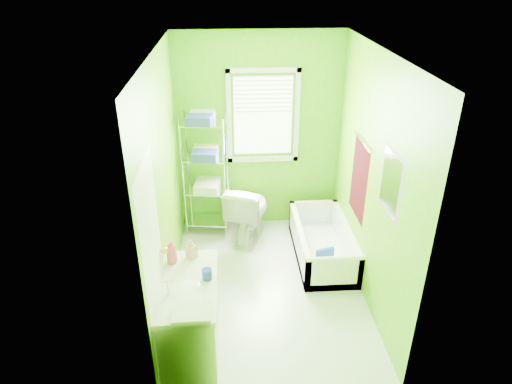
{
  "coord_description": "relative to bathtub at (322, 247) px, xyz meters",
  "views": [
    {
      "loc": [
        -0.4,
        -4.11,
        3.34
      ],
      "look_at": [
        -0.12,
        0.25,
        1.09
      ],
      "focal_mm": 32.0,
      "sensor_mm": 36.0,
      "label": 1
    }
  ],
  "objects": [
    {
      "name": "ground",
      "position": [
        -0.73,
        -0.53,
        -0.14
      ],
      "size": [
        2.9,
        2.9,
        0.0
      ],
      "primitive_type": "plane",
      "color": "silver",
      "rests_on": "ground"
    },
    {
      "name": "toilet",
      "position": [
        -0.89,
        0.5,
        0.27
      ],
      "size": [
        0.7,
        0.91,
        0.82
      ],
      "primitive_type": "imported",
      "rotation": [
        0.0,
        0.0,
        2.8
      ],
      "color": "white",
      "rests_on": "ground"
    },
    {
      "name": "wire_shelf_unit",
      "position": [
        -1.41,
        0.74,
        0.87
      ],
      "size": [
        0.59,
        0.48,
        1.66
      ],
      "color": "silver",
      "rests_on": "ground"
    },
    {
      "name": "vanity",
      "position": [
        -1.53,
        -1.4,
        0.27
      ],
      "size": [
        0.53,
        1.08,
        1.03
      ],
      "color": "silver",
      "rests_on": "ground"
    },
    {
      "name": "window",
      "position": [
        -0.68,
        0.9,
        1.47
      ],
      "size": [
        0.92,
        0.05,
        1.22
      ],
      "color": "white",
      "rests_on": "ground"
    },
    {
      "name": "room_envelope",
      "position": [
        -0.73,
        -0.53,
        1.4
      ],
      "size": [
        2.14,
        2.94,
        2.62
      ],
      "color": "#52A508",
      "rests_on": "ground"
    },
    {
      "name": "right_wall_decor",
      "position": [
        0.31,
        -0.54,
        1.18
      ],
      "size": [
        0.04,
        1.48,
        1.17
      ],
      "color": "#3A060B",
      "rests_on": "ground"
    },
    {
      "name": "door",
      "position": [
        -1.76,
        -1.52,
        0.86
      ],
      "size": [
        0.09,
        0.8,
        2.0
      ],
      "color": "white",
      "rests_on": "ground"
    },
    {
      "name": "bathtub",
      "position": [
        0.0,
        0.0,
        0.0
      ],
      "size": [
        0.65,
        1.39,
        0.45
      ],
      "color": "white",
      "rests_on": "ground"
    }
  ]
}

